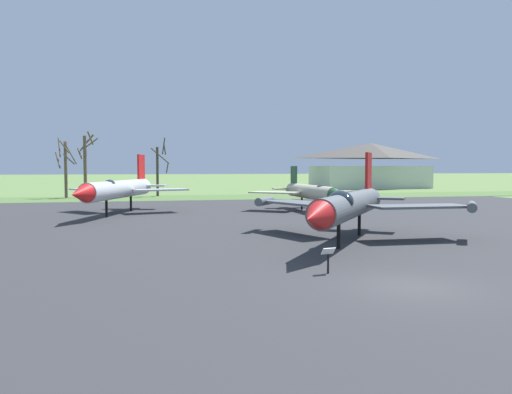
{
  "coord_description": "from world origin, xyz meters",
  "views": [
    {
      "loc": [
        -9.07,
        -15.48,
        4.09
      ],
      "look_at": [
        -1.47,
        16.75,
        2.17
      ],
      "focal_mm": 35.92,
      "sensor_mm": 36.0,
      "label": 1
    }
  ],
  "objects_px": {
    "jet_fighter_rear_center": "(312,192)",
    "info_placard_rear_center": "(341,212)",
    "visitor_building": "(371,166)",
    "info_placard_front_right": "(328,258)",
    "jet_fighter_rear_left": "(117,189)",
    "jet_fighter_front_right": "(349,205)"
  },
  "relations": [
    {
      "from": "info_placard_front_right",
      "to": "jet_fighter_rear_left",
      "type": "height_order",
      "value": "jet_fighter_rear_left"
    },
    {
      "from": "jet_fighter_rear_center",
      "to": "info_placard_front_right",
      "type": "bearing_deg",
      "value": -108.12
    },
    {
      "from": "jet_fighter_front_right",
      "to": "visitor_building",
      "type": "xyz_separation_m",
      "value": [
        33.28,
        65.94,
        2.31
      ]
    },
    {
      "from": "info_placard_front_right",
      "to": "info_placard_rear_center",
      "type": "distance_m",
      "value": 20.74
    },
    {
      "from": "info_placard_front_right",
      "to": "jet_fighter_rear_center",
      "type": "height_order",
      "value": "jet_fighter_rear_center"
    },
    {
      "from": "jet_fighter_rear_center",
      "to": "jet_fighter_rear_left",
      "type": "relative_size",
      "value": 0.86
    },
    {
      "from": "jet_fighter_front_right",
      "to": "info_placard_rear_center",
      "type": "xyz_separation_m",
      "value": [
        4.31,
        11.49,
        -1.47
      ]
    },
    {
      "from": "jet_fighter_front_right",
      "to": "jet_fighter_rear_left",
      "type": "distance_m",
      "value": 23.38
    },
    {
      "from": "jet_fighter_front_right",
      "to": "visitor_building",
      "type": "relative_size",
      "value": 0.58
    },
    {
      "from": "jet_fighter_rear_center",
      "to": "jet_fighter_rear_left",
      "type": "bearing_deg",
      "value": 175.24
    },
    {
      "from": "jet_fighter_rear_center",
      "to": "info_placard_rear_center",
      "type": "height_order",
      "value": "jet_fighter_rear_center"
    },
    {
      "from": "info_placard_front_right",
      "to": "info_placard_rear_center",
      "type": "height_order",
      "value": "info_placard_front_right"
    },
    {
      "from": "visitor_building",
      "to": "jet_fighter_front_right",
      "type": "bearing_deg",
      "value": -116.78
    },
    {
      "from": "jet_fighter_front_right",
      "to": "info_placard_front_right",
      "type": "distance_m",
      "value": 8.64
    },
    {
      "from": "jet_fighter_front_right",
      "to": "info_placard_front_right",
      "type": "height_order",
      "value": "jet_fighter_front_right"
    },
    {
      "from": "info_placard_rear_center",
      "to": "jet_fighter_rear_left",
      "type": "relative_size",
      "value": 0.06
    },
    {
      "from": "jet_fighter_front_right",
      "to": "jet_fighter_rear_center",
      "type": "height_order",
      "value": "jet_fighter_front_right"
    },
    {
      "from": "jet_fighter_front_right",
      "to": "info_placard_front_right",
      "type": "relative_size",
      "value": 13.55
    },
    {
      "from": "jet_fighter_rear_left",
      "to": "jet_fighter_rear_center",
      "type": "bearing_deg",
      "value": -4.76
    },
    {
      "from": "jet_fighter_front_right",
      "to": "visitor_building",
      "type": "bearing_deg",
      "value": 63.22
    },
    {
      "from": "jet_fighter_rear_center",
      "to": "visitor_building",
      "type": "relative_size",
      "value": 0.56
    },
    {
      "from": "info_placard_rear_center",
      "to": "visitor_building",
      "type": "relative_size",
      "value": 0.04
    }
  ]
}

